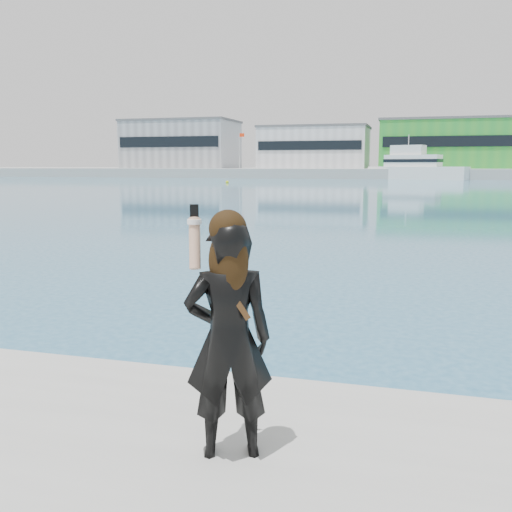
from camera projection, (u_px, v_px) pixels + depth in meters
The scene contains 8 objects.
far_quay at pixel (413, 173), 128.05m from camera, with size 320.00×40.00×2.00m, color #9E9E99.
warehouse_grey_left at pixel (182, 144), 139.68m from camera, with size 26.52×16.36×11.50m.
warehouse_white at pixel (315, 147), 131.06m from camera, with size 24.48×15.35×9.50m.
warehouse_green at pixel (452, 144), 123.01m from camera, with size 30.60×16.36×10.50m.
flagpole_left at pixel (240, 148), 128.69m from camera, with size 1.28×0.16×8.00m.
motor_yacht at pixel (415, 167), 109.74m from camera, with size 19.04×10.21×8.56m.
buoy_far at pixel (227, 183), 87.99m from camera, with size 0.50×0.50×0.50m, color yellow.
woman at pixel (228, 333), 3.90m from camera, with size 0.71×0.59×1.75m.
Camera 1 is at (0.92, -4.10, 2.82)m, focal length 40.00 mm.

